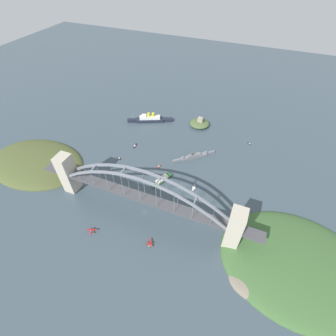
# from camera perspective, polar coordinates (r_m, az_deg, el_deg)

# --- Properties ---
(ground_plane) EXTENTS (1400.00, 1400.00, 0.00)m
(ground_plane) POSITION_cam_1_polar(r_m,az_deg,el_deg) (318.21, -5.57, -10.41)
(ground_plane) COLOR #3D4C56
(harbor_arch_bridge) EXTENTS (284.98, 19.03, 71.97)m
(harbor_arch_bridge) POSITION_cam_1_polar(r_m,az_deg,el_deg) (293.09, -5.99, -6.86)
(harbor_arch_bridge) COLOR #BCB29E
(harbor_arch_bridge) RESTS_ON ground
(headland_west_shore) EXTENTS (155.25, 108.13, 21.26)m
(headland_west_shore) POSITION_cam_1_polar(r_m,az_deg,el_deg) (430.49, -28.73, 0.97)
(headland_west_shore) COLOR #4C562D
(headland_west_shore) RESTS_ON ground
(headland_east_shore) EXTENTS (166.01, 134.24, 22.49)m
(headland_east_shore) POSITION_cam_1_polar(r_m,az_deg,el_deg) (314.34, 27.57, -19.65)
(headland_east_shore) COLOR #3D6033
(headland_east_shore) RESTS_ON ground
(ocean_liner) EXTENTS (79.77, 41.39, 18.35)m
(ocean_liner) POSITION_cam_1_polar(r_m,az_deg,el_deg) (466.59, -4.22, 11.40)
(ocean_liner) COLOR #1E2333
(ocean_liner) RESTS_ON ground
(naval_cruiser) EXTENTS (56.56, 50.20, 16.71)m
(naval_cruiser) POSITION_cam_1_polar(r_m,az_deg,el_deg) (387.73, 6.09, 2.79)
(naval_cruiser) COLOR slate
(naval_cruiser) RESTS_ON ground
(harbor_ferry_steamer) EXTENTS (20.72, 36.15, 8.06)m
(harbor_ferry_steamer) POSITION_cam_1_polar(r_m,az_deg,el_deg) (349.86, -1.40, -2.76)
(harbor_ferry_steamer) COLOR #23512D
(harbor_ferry_steamer) RESTS_ON ground
(fort_island_mid_harbor) EXTENTS (35.41, 34.84, 17.54)m
(fort_island_mid_harbor) POSITION_cam_1_polar(r_m,az_deg,el_deg) (458.68, 7.45, 10.41)
(fort_island_mid_harbor) COLOR #4C6038
(fort_island_mid_harbor) RESTS_ON ground
(seaplane_taxiing_near_bridge) EXTENTS (8.93, 10.03, 4.81)m
(seaplane_taxiing_near_bridge) POSITION_cam_1_polar(r_m,az_deg,el_deg) (292.59, -4.28, -17.27)
(seaplane_taxiing_near_bridge) COLOR #B7B7B2
(seaplane_taxiing_near_bridge) RESTS_ON ground
(seaplane_second_in_formation) EXTENTS (11.66, 8.64, 5.27)m
(seaplane_second_in_formation) POSITION_cam_1_polar(r_m,az_deg,el_deg) (313.29, -17.50, -13.89)
(seaplane_second_in_formation) COLOR #B7B7B2
(seaplane_second_in_formation) RESTS_ON ground
(small_boat_0) EXTENTS (3.84, 12.54, 2.05)m
(small_boat_0) POSITION_cam_1_polar(r_m,az_deg,el_deg) (412.33, -7.77, 5.18)
(small_boat_0) COLOR black
(small_boat_0) RESTS_ON ground
(small_boat_1) EXTENTS (3.98, 8.40, 2.14)m
(small_boat_1) POSITION_cam_1_polar(r_m,az_deg,el_deg) (371.64, -2.13, 0.37)
(small_boat_1) COLOR #B2231E
(small_boat_1) RESTS_ON ground
(small_boat_2) EXTENTS (5.71, 9.40, 9.40)m
(small_boat_2) POSITION_cam_1_polar(r_m,az_deg,el_deg) (340.94, 6.19, -4.26)
(small_boat_2) COLOR silver
(small_boat_2) RESTS_ON ground
(small_boat_3) EXTENTS (6.91, 5.58, 1.80)m
(small_boat_3) POSITION_cam_1_polar(r_m,az_deg,el_deg) (435.41, 18.54, 5.42)
(small_boat_3) COLOR black
(small_boat_3) RESTS_ON ground
(small_boat_4) EXTENTS (9.09, 2.98, 2.21)m
(small_boat_4) POSITION_cam_1_polar(r_m,az_deg,el_deg) (392.61, -11.45, 2.23)
(small_boat_4) COLOR black
(small_boat_4) RESTS_ON ground
(channel_marker_buoy) EXTENTS (2.20, 2.20, 2.75)m
(channel_marker_buoy) POSITION_cam_1_polar(r_m,az_deg,el_deg) (325.56, -2.22, -8.03)
(channel_marker_buoy) COLOR red
(channel_marker_buoy) RESTS_ON ground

